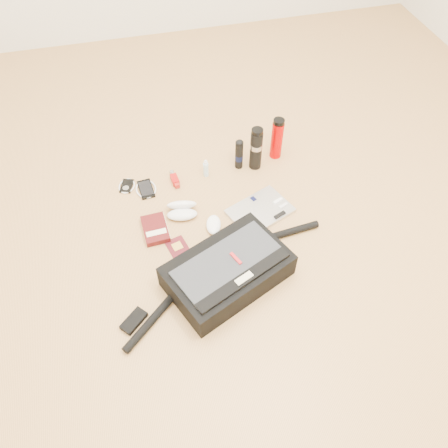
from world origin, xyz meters
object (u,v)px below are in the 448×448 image
(messenger_bag, at_px, (227,271))
(laptop, at_px, (260,211))
(thermos_black, at_px, (256,148))
(thermos_red, at_px, (277,139))
(book, at_px, (156,229))

(messenger_bag, relative_size, laptop, 2.79)
(thermos_black, distance_m, thermos_red, 0.14)
(messenger_bag, relative_size, book, 5.50)
(laptop, relative_size, book, 1.97)
(laptop, bearing_deg, book, 157.04)
(thermos_black, bearing_deg, thermos_red, 22.14)
(thermos_red, bearing_deg, laptop, -118.38)
(messenger_bag, distance_m, thermos_black, 0.74)
(laptop, xyz_separation_m, thermos_black, (0.07, 0.32, 0.11))
(messenger_bag, xyz_separation_m, thermos_black, (0.33, 0.66, 0.06))
(laptop, height_order, thermos_red, thermos_red)
(thermos_black, bearing_deg, messenger_bag, -116.40)
(laptop, height_order, thermos_black, thermos_black)
(book, xyz_separation_m, thermos_black, (0.59, 0.31, 0.11))
(book, distance_m, thermos_red, 0.82)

